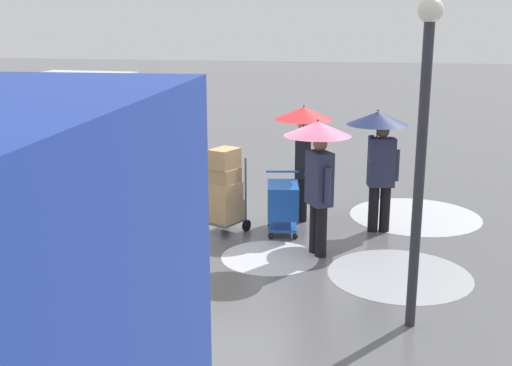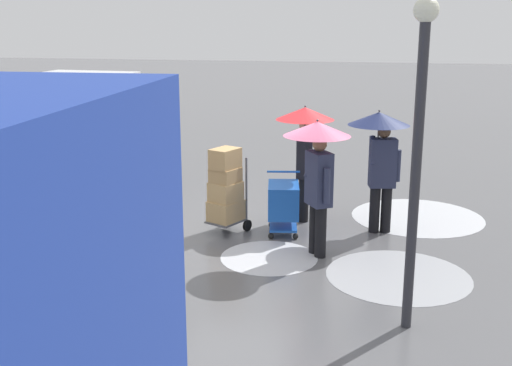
{
  "view_description": "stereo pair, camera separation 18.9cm",
  "coord_description": "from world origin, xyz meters",
  "px_view_note": "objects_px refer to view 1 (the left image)",
  "views": [
    {
      "loc": [
        -2.05,
        10.38,
        3.64
      ],
      "look_at": [
        -0.29,
        0.54,
        1.05
      ],
      "focal_mm": 44.9,
      "sensor_mm": 36.0,
      "label": 1
    },
    {
      "loc": [
        -2.24,
        10.35,
        3.64
      ],
      "look_at": [
        -0.29,
        0.54,
        1.05
      ],
      "focal_mm": 44.9,
      "sensor_mm": 36.0,
      "label": 2
    }
  ],
  "objects_px": {
    "pedestrian_white_side": "(303,136)",
    "street_lamp": "(422,133)",
    "pedestrian_pink_side": "(379,143)",
    "shopping_cart_vendor": "(283,202)",
    "pedestrian_black_side": "(318,156)",
    "cargo_van_parked_right": "(36,164)",
    "hand_dolly_boxes": "(225,189)"
  },
  "relations": [
    {
      "from": "cargo_van_parked_right",
      "to": "pedestrian_white_side",
      "type": "distance_m",
      "value": 4.7
    },
    {
      "from": "cargo_van_parked_right",
      "to": "shopping_cart_vendor",
      "type": "bearing_deg",
      "value": -172.52
    },
    {
      "from": "pedestrian_pink_side",
      "to": "pedestrian_white_side",
      "type": "relative_size",
      "value": 1.0
    },
    {
      "from": "pedestrian_pink_side",
      "to": "pedestrian_white_side",
      "type": "xyz_separation_m",
      "value": [
        1.33,
        -0.38,
        0.01
      ]
    },
    {
      "from": "pedestrian_pink_side",
      "to": "pedestrian_white_side",
      "type": "height_order",
      "value": "same"
    },
    {
      "from": "cargo_van_parked_right",
      "to": "pedestrian_white_side",
      "type": "xyz_separation_m",
      "value": [
        -4.49,
        -1.33,
        0.41
      ]
    },
    {
      "from": "pedestrian_white_side",
      "to": "hand_dolly_boxes",
      "type": "bearing_deg",
      "value": 37.01
    },
    {
      "from": "hand_dolly_boxes",
      "to": "pedestrian_black_side",
      "type": "distance_m",
      "value": 1.96
    },
    {
      "from": "cargo_van_parked_right",
      "to": "street_lamp",
      "type": "xyz_separation_m",
      "value": [
        -6.24,
        2.59,
        1.19
      ]
    },
    {
      "from": "pedestrian_black_side",
      "to": "pedestrian_white_side",
      "type": "xyz_separation_m",
      "value": [
        0.4,
        -1.65,
        0.0
      ]
    },
    {
      "from": "shopping_cart_vendor",
      "to": "pedestrian_white_side",
      "type": "xyz_separation_m",
      "value": [
        -0.26,
        -0.77,
        1.02
      ]
    },
    {
      "from": "shopping_cart_vendor",
      "to": "pedestrian_pink_side",
      "type": "relative_size",
      "value": 0.47
    },
    {
      "from": "shopping_cart_vendor",
      "to": "pedestrian_black_side",
      "type": "distance_m",
      "value": 1.5
    },
    {
      "from": "pedestrian_white_side",
      "to": "pedestrian_pink_side",
      "type": "bearing_deg",
      "value": 164.22
    },
    {
      "from": "pedestrian_white_side",
      "to": "street_lamp",
      "type": "height_order",
      "value": "street_lamp"
    },
    {
      "from": "pedestrian_white_side",
      "to": "shopping_cart_vendor",
      "type": "bearing_deg",
      "value": 71.68
    },
    {
      "from": "hand_dolly_boxes",
      "to": "pedestrian_black_side",
      "type": "bearing_deg",
      "value": 156.24
    },
    {
      "from": "street_lamp",
      "to": "pedestrian_black_side",
      "type": "bearing_deg",
      "value": -59.29
    },
    {
      "from": "street_lamp",
      "to": "hand_dolly_boxes",
      "type": "bearing_deg",
      "value": -45.03
    },
    {
      "from": "cargo_van_parked_right",
      "to": "pedestrian_white_side",
      "type": "bearing_deg",
      "value": -163.51
    },
    {
      "from": "pedestrian_black_side",
      "to": "pedestrian_white_side",
      "type": "bearing_deg",
      "value": -76.26
    },
    {
      "from": "hand_dolly_boxes",
      "to": "shopping_cart_vendor",
      "type": "bearing_deg",
      "value": -170.85
    },
    {
      "from": "hand_dolly_boxes",
      "to": "pedestrian_black_side",
      "type": "height_order",
      "value": "pedestrian_black_side"
    },
    {
      "from": "shopping_cart_vendor",
      "to": "hand_dolly_boxes",
      "type": "distance_m",
      "value": 1.01
    },
    {
      "from": "pedestrian_pink_side",
      "to": "street_lamp",
      "type": "bearing_deg",
      "value": 96.69
    },
    {
      "from": "hand_dolly_boxes",
      "to": "pedestrian_pink_side",
      "type": "distance_m",
      "value": 2.74
    },
    {
      "from": "cargo_van_parked_right",
      "to": "pedestrian_black_side",
      "type": "relative_size",
      "value": 2.54
    },
    {
      "from": "pedestrian_black_side",
      "to": "pedestrian_white_side",
      "type": "distance_m",
      "value": 1.7
    },
    {
      "from": "shopping_cart_vendor",
      "to": "street_lamp",
      "type": "bearing_deg",
      "value": 122.53
    },
    {
      "from": "pedestrian_white_side",
      "to": "pedestrian_black_side",
      "type": "bearing_deg",
      "value": 103.74
    },
    {
      "from": "shopping_cart_vendor",
      "to": "pedestrian_pink_side",
      "type": "xyz_separation_m",
      "value": [
        -1.59,
        -0.4,
        1.0
      ]
    },
    {
      "from": "shopping_cart_vendor",
      "to": "pedestrian_white_side",
      "type": "bearing_deg",
      "value": -108.32
    }
  ]
}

